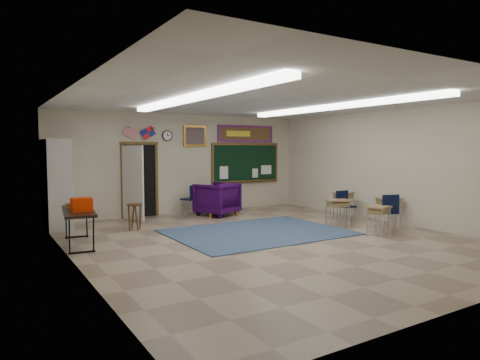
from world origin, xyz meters
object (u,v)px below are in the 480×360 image
student_desk_front_left (338,211)px  folding_table (79,226)px  student_desk_front_right (343,204)px  wooden_stool (135,216)px  wingback_armchair (217,199)px

student_desk_front_left → folding_table: folding_table is taller
student_desk_front_right → folding_table: size_ratio=0.42×
student_desk_front_left → student_desk_front_right: 1.32m
student_desk_front_left → folding_table: bearing=-167.0°
folding_table → wooden_stool: 1.81m
wingback_armchair → student_desk_front_right: (2.78, -2.37, -0.07)m
wingback_armchair → wooden_stool: 2.93m
student_desk_front_left → student_desk_front_right: size_ratio=0.91×
student_desk_front_left → wooden_stool: 5.05m
student_desk_front_right → wingback_armchair: bearing=114.9°
folding_table → student_desk_front_left: bearing=-4.4°
wingback_armchair → student_desk_front_right: 3.65m
student_desk_front_right → wooden_stool: (-5.55, 1.45, -0.09)m
student_desk_front_right → folding_table: folding_table is taller
wingback_armchair → student_desk_front_right: bearing=116.0°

